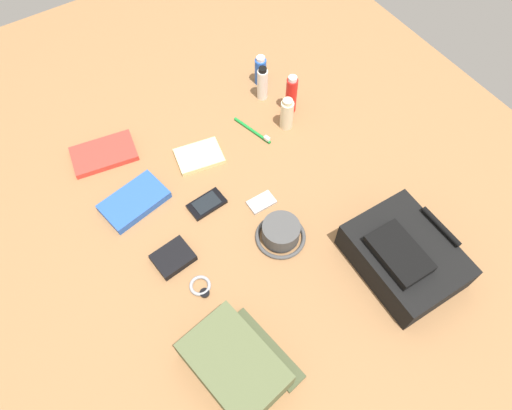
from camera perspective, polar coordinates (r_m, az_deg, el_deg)
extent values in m
cube|color=#946840|center=(1.45, 0.00, -1.07)|extent=(2.64, 2.02, 0.02)
cube|color=black|center=(1.38, 17.80, -6.05)|extent=(0.32, 0.25, 0.10)
cube|color=black|center=(1.30, 17.22, -5.76)|extent=(0.17, 0.11, 0.03)
cylinder|color=black|center=(1.39, 21.87, -2.47)|extent=(0.14, 0.02, 0.02)
cube|color=#56603D|center=(1.22, -2.70, -19.13)|extent=(0.28, 0.21, 0.09)
cube|color=#454D30|center=(1.27, 1.16, -17.31)|extent=(0.25, 0.10, 0.01)
cylinder|color=#484848|center=(1.37, 3.10, -3.29)|extent=(0.11, 0.11, 0.06)
torus|color=#484848|center=(1.39, 3.04, -3.89)|extent=(0.15, 0.15, 0.01)
cylinder|color=blue|center=(1.76, 0.56, 16.15)|extent=(0.04, 0.04, 0.10)
cylinder|color=silver|center=(1.72, 0.57, 17.60)|extent=(0.03, 0.03, 0.01)
cylinder|color=white|center=(1.70, 0.80, 14.64)|extent=(0.04, 0.04, 0.12)
cylinder|color=black|center=(1.66, 0.83, 16.34)|extent=(0.03, 0.03, 0.01)
cylinder|color=red|center=(1.65, 4.37, 13.33)|extent=(0.04, 0.04, 0.14)
cylinder|color=silver|center=(1.60, 4.55, 15.27)|extent=(0.03, 0.03, 0.01)
cylinder|color=beige|center=(1.61, 3.81, 11.04)|extent=(0.04, 0.04, 0.11)
cylinder|color=beige|center=(1.57, 3.95, 12.59)|extent=(0.03, 0.03, 0.01)
cube|color=red|center=(1.64, -18.26, 6.03)|extent=(0.16, 0.23, 0.02)
cube|color=white|center=(1.64, -18.23, 5.97)|extent=(0.15, 0.22, 0.01)
cube|color=blue|center=(1.49, -14.79, 0.44)|extent=(0.16, 0.22, 0.03)
cube|color=white|center=(1.50, -14.76, 0.37)|extent=(0.15, 0.21, 0.02)
cube|color=black|center=(1.46, -6.10, 0.13)|extent=(0.07, 0.12, 0.01)
cube|color=black|center=(1.45, -6.12, 0.27)|extent=(0.06, 0.08, 0.00)
cube|color=#B7B7BC|center=(1.45, 0.68, 0.34)|extent=(0.05, 0.08, 0.01)
cylinder|color=silver|center=(1.44, 0.20, 0.18)|extent=(0.03, 0.03, 0.00)
torus|color=#99999E|center=(1.34, -6.91, -9.84)|extent=(0.06, 0.06, 0.01)
cylinder|color=black|center=(1.33, -6.35, -10.73)|extent=(0.03, 0.03, 0.01)
cylinder|color=#198C33|center=(1.63, -0.47, 9.19)|extent=(0.16, 0.05, 0.01)
cube|color=white|center=(1.59, 1.35, 8.22)|extent=(0.02, 0.02, 0.01)
cube|color=black|center=(1.37, -10.18, -6.41)|extent=(0.10, 0.12, 0.02)
cube|color=beige|center=(1.56, -7.03, 6.00)|extent=(0.14, 0.17, 0.02)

